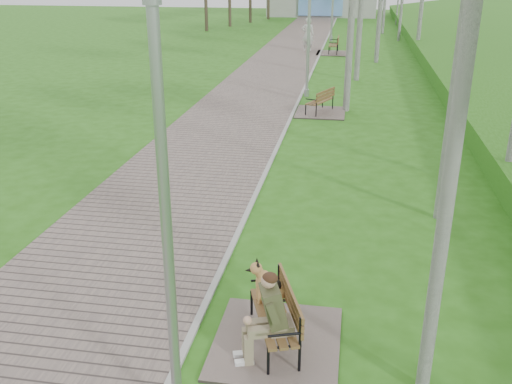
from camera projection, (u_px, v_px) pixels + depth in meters
ground at (192, 334)px, 7.58m from camera, size 120.00×120.00×0.00m
walkway at (278, 66)px, 27.52m from camera, size 3.50×67.00×0.04m
kerb at (314, 67)px, 27.25m from camera, size 0.10×67.00×0.05m
bench_main at (270, 319)px, 7.23m from camera, size 1.62×1.80×1.42m
bench_second at (320, 108)px, 18.78m from camera, size 1.61×1.78×0.99m
bench_third at (333, 50)px, 31.29m from camera, size 1.87×2.08×1.15m
lamp_post_near at (168, 251)px, 5.29m from camera, size 0.17×0.17×4.50m
lamp_post_second at (308, 36)px, 20.41m from camera, size 0.18×0.18×4.69m
pedestrian_near at (308, 35)px, 31.78m from camera, size 0.70×0.49×1.85m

